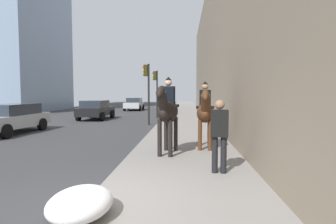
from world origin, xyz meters
TOP-DOWN VIEW (x-y plane):
  - sidewalk_slab at (0.00, -1.70)m, footprint 120.00×3.39m
  - mounted_horse_near at (3.93, -1.18)m, footprint 2.15×0.76m
  - mounted_horse_far at (4.92, -2.37)m, footprint 2.15×0.65m
  - pedestrian_greeting at (1.97, -2.50)m, footprint 0.30×0.43m
  - car_near_lane at (16.12, 4.97)m, footprint 3.93×2.09m
  - car_mid_lane at (8.66, 6.80)m, footprint 4.66×2.04m
  - car_far_lane at (27.66, 4.17)m, footprint 4.17×2.02m
  - traffic_light_near_curb at (12.74, 0.62)m, footprint 0.20×0.44m
  - traffic_light_far_curb at (17.65, 0.59)m, footprint 0.20×0.44m
  - snow_pile_near at (-0.52, -0.15)m, footprint 1.22×0.94m

SIDE VIEW (x-z plane):
  - sidewalk_slab at x=0.00m, z-range 0.00..0.12m
  - snow_pile_near at x=-0.52m, z-range 0.12..0.54m
  - car_far_lane at x=27.66m, z-range 0.04..1.48m
  - car_near_lane at x=16.12m, z-range 0.04..1.48m
  - car_mid_lane at x=8.66m, z-range 0.05..1.49m
  - pedestrian_greeting at x=1.97m, z-range 0.25..1.95m
  - mounted_horse_far at x=4.92m, z-range 0.23..2.49m
  - mounted_horse_near at x=3.93m, z-range 0.27..2.62m
  - traffic_light_far_curb at x=17.65m, z-range 0.64..4.39m
  - traffic_light_near_curb at x=12.74m, z-range 0.65..4.42m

